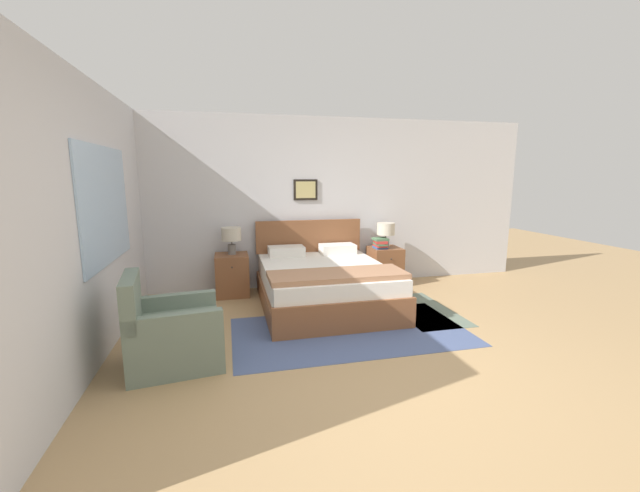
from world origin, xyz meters
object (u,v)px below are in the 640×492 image
(armchair, at_px, (171,335))
(bed, at_px, (324,283))
(table_lamp_by_door, at_px, (386,230))
(nightstand_near_window, at_px, (232,275))
(table_lamp_near_window, at_px, (231,236))
(nightstand_by_door, at_px, (385,266))

(armchair, bearing_deg, bed, 119.27)
(bed, xyz_separation_m, table_lamp_by_door, (1.19, 0.77, 0.57))
(nightstand_near_window, xyz_separation_m, table_lamp_near_window, (0.01, 0.01, 0.57))
(nightstand_near_window, bearing_deg, table_lamp_near_window, 44.23)
(nightstand_by_door, bearing_deg, table_lamp_near_window, 179.74)
(nightstand_near_window, relative_size, table_lamp_by_door, 1.54)
(nightstand_near_window, bearing_deg, table_lamp_by_door, 0.26)
(table_lamp_near_window, relative_size, table_lamp_by_door, 1.00)
(bed, height_order, table_lamp_by_door, bed)
(armchair, height_order, table_lamp_by_door, table_lamp_by_door)
(table_lamp_by_door, bearing_deg, table_lamp_near_window, 180.00)
(bed, bearing_deg, nightstand_near_window, 147.20)
(bed, bearing_deg, nightstand_by_door, 32.80)
(nightstand_near_window, distance_m, table_lamp_near_window, 0.57)
(nightstand_by_door, xyz_separation_m, table_lamp_near_window, (-2.36, 0.01, 0.57))
(bed, distance_m, nightstand_near_window, 1.41)
(bed, distance_m, nightstand_by_door, 1.41)
(bed, height_order, armchair, bed)
(armchair, distance_m, nightstand_by_door, 3.61)
(table_lamp_near_window, bearing_deg, armchair, -105.86)
(nightstand_by_door, distance_m, table_lamp_near_window, 2.42)
(bed, relative_size, armchair, 2.30)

